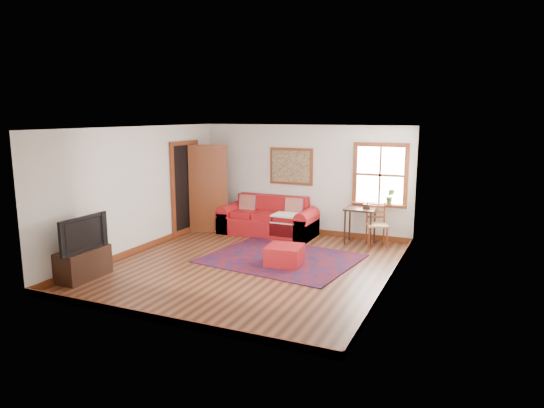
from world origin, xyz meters
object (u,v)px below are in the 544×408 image
at_px(red_leather_sofa, 269,222).
at_px(side_table, 360,214).
at_px(red_ottoman, 285,255).
at_px(media_cabinet, 83,264).
at_px(ladder_back_chair, 377,223).

distance_m(red_leather_sofa, side_table, 2.17).
relative_size(red_ottoman, side_table, 0.82).
distance_m(side_table, media_cabinet, 5.53).
bearing_deg(red_leather_sofa, ladder_back_chair, -0.39).
xyz_separation_m(red_ottoman, side_table, (0.90, 2.03, 0.47)).
bearing_deg(media_cabinet, side_table, 47.59).
bearing_deg(media_cabinet, red_leather_sofa, 68.83).
relative_size(ladder_back_chair, media_cabinet, 0.99).
bearing_deg(ladder_back_chair, media_cabinet, -135.02).
height_order(side_table, media_cabinet, side_table).
distance_m(red_leather_sofa, red_ottoman, 2.39).
bearing_deg(media_cabinet, red_ottoman, 36.00).
xyz_separation_m(ladder_back_chair, media_cabinet, (-4.08, -4.07, -0.24)).
xyz_separation_m(red_leather_sofa, red_ottoman, (1.24, -2.04, -0.11)).
xyz_separation_m(red_leather_sofa, media_cabinet, (-1.58, -4.09, -0.03)).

